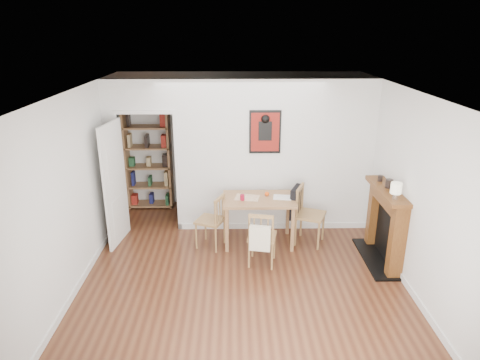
{
  "coord_description": "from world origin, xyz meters",
  "views": [
    {
      "loc": [
        -0.12,
        -5.51,
        3.37
      ],
      "look_at": [
        -0.02,
        0.6,
        1.18
      ],
      "focal_mm": 32.0,
      "sensor_mm": 36.0,
      "label": 1
    }
  ],
  "objects_px": {
    "chair_left": "(210,221)",
    "chair_right": "(309,214)",
    "fireplace": "(386,223)",
    "orange_fruit": "(267,194)",
    "ceramic_jar_b": "(380,178)",
    "dining_table": "(259,204)",
    "chair_front": "(262,237)",
    "red_glass": "(242,197)",
    "bookshelf": "(148,157)",
    "notebook": "(282,197)",
    "ceramic_jar_a": "(389,184)",
    "mantel_lamp": "(396,189)"
  },
  "relations": [
    {
      "from": "chair_left",
      "to": "bookshelf",
      "type": "relative_size",
      "value": 0.43
    },
    {
      "from": "orange_fruit",
      "to": "notebook",
      "type": "bearing_deg",
      "value": -19.67
    },
    {
      "from": "fireplace",
      "to": "mantel_lamp",
      "type": "bearing_deg",
      "value": -101.7
    },
    {
      "from": "bookshelf",
      "to": "fireplace",
      "type": "distance_m",
      "value": 4.49
    },
    {
      "from": "chair_front",
      "to": "ceramic_jar_b",
      "type": "height_order",
      "value": "ceramic_jar_b"
    },
    {
      "from": "chair_left",
      "to": "ceramic_jar_b",
      "type": "distance_m",
      "value": 2.72
    },
    {
      "from": "bookshelf",
      "to": "red_glass",
      "type": "relative_size",
      "value": 22.23
    },
    {
      "from": "chair_right",
      "to": "ceramic_jar_a",
      "type": "bearing_deg",
      "value": -26.7
    },
    {
      "from": "ceramic_jar_a",
      "to": "orange_fruit",
      "type": "bearing_deg",
      "value": 159.79
    },
    {
      "from": "notebook",
      "to": "bookshelf",
      "type": "bearing_deg",
      "value": 147.14
    },
    {
      "from": "chair_front",
      "to": "notebook",
      "type": "height_order",
      "value": "chair_front"
    },
    {
      "from": "chair_left",
      "to": "red_glass",
      "type": "bearing_deg",
      "value": 3.14
    },
    {
      "from": "chair_front",
      "to": "mantel_lamp",
      "type": "height_order",
      "value": "mantel_lamp"
    },
    {
      "from": "chair_left",
      "to": "chair_right",
      "type": "xyz_separation_m",
      "value": [
        1.6,
        0.09,
        0.06
      ]
    },
    {
      "from": "chair_front",
      "to": "chair_right",
      "type": "bearing_deg",
      "value": 39.44
    },
    {
      "from": "ceramic_jar_b",
      "to": "orange_fruit",
      "type": "bearing_deg",
      "value": 168.44
    },
    {
      "from": "chair_right",
      "to": "ceramic_jar_a",
      "type": "height_order",
      "value": "ceramic_jar_a"
    },
    {
      "from": "dining_table",
      "to": "chair_left",
      "type": "xyz_separation_m",
      "value": [
        -0.78,
        -0.11,
        -0.25
      ]
    },
    {
      "from": "chair_left",
      "to": "mantel_lamp",
      "type": "bearing_deg",
      "value": -18.64
    },
    {
      "from": "dining_table",
      "to": "chair_front",
      "type": "bearing_deg",
      "value": -89.01
    },
    {
      "from": "bookshelf",
      "to": "chair_right",
      "type": "bearing_deg",
      "value": -29.02
    },
    {
      "from": "dining_table",
      "to": "notebook",
      "type": "height_order",
      "value": "notebook"
    },
    {
      "from": "fireplace",
      "to": "red_glass",
      "type": "distance_m",
      "value": 2.21
    },
    {
      "from": "chair_front",
      "to": "fireplace",
      "type": "bearing_deg",
      "value": 3.01
    },
    {
      "from": "chair_left",
      "to": "fireplace",
      "type": "height_order",
      "value": "fireplace"
    },
    {
      "from": "dining_table",
      "to": "chair_left",
      "type": "bearing_deg",
      "value": -172.06
    },
    {
      "from": "chair_front",
      "to": "orange_fruit",
      "type": "distance_m",
      "value": 0.87
    },
    {
      "from": "orange_fruit",
      "to": "ceramic_jar_a",
      "type": "relative_size",
      "value": 0.56
    },
    {
      "from": "fireplace",
      "to": "orange_fruit",
      "type": "relative_size",
      "value": 17.5
    },
    {
      "from": "fireplace",
      "to": "ceramic_jar_b",
      "type": "height_order",
      "value": "ceramic_jar_b"
    },
    {
      "from": "chair_left",
      "to": "bookshelf",
      "type": "bearing_deg",
      "value": 126.84
    },
    {
      "from": "chair_right",
      "to": "red_glass",
      "type": "height_order",
      "value": "chair_right"
    },
    {
      "from": "chair_left",
      "to": "chair_front",
      "type": "bearing_deg",
      "value": -35.51
    },
    {
      "from": "fireplace",
      "to": "red_glass",
      "type": "relative_size",
      "value": 13.5
    },
    {
      "from": "orange_fruit",
      "to": "mantel_lamp",
      "type": "distance_m",
      "value": 2.03
    },
    {
      "from": "fireplace",
      "to": "notebook",
      "type": "height_order",
      "value": "fireplace"
    },
    {
      "from": "chair_left",
      "to": "fireplace",
      "type": "relative_size",
      "value": 0.71
    },
    {
      "from": "orange_fruit",
      "to": "chair_left",
      "type": "bearing_deg",
      "value": -167.41
    },
    {
      "from": "chair_left",
      "to": "red_glass",
      "type": "relative_size",
      "value": 9.59
    },
    {
      "from": "notebook",
      "to": "chair_right",
      "type": "bearing_deg",
      "value": -3.2
    },
    {
      "from": "red_glass",
      "to": "notebook",
      "type": "height_order",
      "value": "red_glass"
    },
    {
      "from": "chair_front",
      "to": "red_glass",
      "type": "xyz_separation_m",
      "value": [
        -0.28,
        0.6,
        0.39
      ]
    },
    {
      "from": "chair_left",
      "to": "chair_front",
      "type": "xyz_separation_m",
      "value": [
        0.8,
        -0.57,
        0.0
      ]
    },
    {
      "from": "red_glass",
      "to": "ceramic_jar_a",
      "type": "relative_size",
      "value": 0.72
    },
    {
      "from": "chair_right",
      "to": "notebook",
      "type": "xyz_separation_m",
      "value": [
        -0.44,
        0.02,
        0.29
      ]
    },
    {
      "from": "dining_table",
      "to": "fireplace",
      "type": "distance_m",
      "value": 1.96
    },
    {
      "from": "dining_table",
      "to": "red_glass",
      "type": "height_order",
      "value": "red_glass"
    },
    {
      "from": "chair_left",
      "to": "fireplace",
      "type": "distance_m",
      "value": 2.7
    },
    {
      "from": "red_glass",
      "to": "orange_fruit",
      "type": "relative_size",
      "value": 1.3
    },
    {
      "from": "bookshelf",
      "to": "notebook",
      "type": "height_order",
      "value": "bookshelf"
    }
  ]
}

